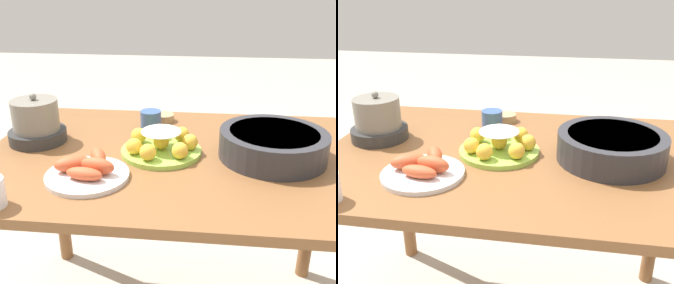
# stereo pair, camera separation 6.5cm
# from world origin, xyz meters

# --- Properties ---
(dining_table) EXTENTS (1.26, 0.86, 0.78)m
(dining_table) POSITION_xyz_m (0.00, 0.00, 0.67)
(dining_table) COLOR brown
(dining_table) RESTS_ON ground_plane
(cake_plate) EXTENTS (0.26, 0.26, 0.09)m
(cake_plate) POSITION_xyz_m (-0.04, -0.01, 0.81)
(cake_plate) COLOR #99CC4C
(cake_plate) RESTS_ON dining_table
(serving_bowl) EXTENTS (0.34, 0.34, 0.09)m
(serving_bowl) POSITION_xyz_m (0.31, 0.00, 0.83)
(serving_bowl) COLOR #2D2D33
(serving_bowl) RESTS_ON dining_table
(sauce_bowl) EXTENTS (0.08, 0.08, 0.03)m
(sauce_bowl) POSITION_xyz_m (-0.07, 0.31, 0.79)
(sauce_bowl) COLOR tan
(sauce_bowl) RESTS_ON dining_table
(seafood_platter) EXTENTS (0.24, 0.24, 0.06)m
(seafood_platter) POSITION_xyz_m (-0.24, -0.19, 0.80)
(seafood_platter) COLOR silver
(seafood_platter) RESTS_ON dining_table
(cup_far) EXTENTS (0.08, 0.08, 0.07)m
(cup_far) POSITION_xyz_m (-0.11, 0.21, 0.82)
(cup_far) COLOR #38568E
(cup_far) RESTS_ON dining_table
(warming_pot) EXTENTS (0.20, 0.20, 0.18)m
(warming_pot) POSITION_xyz_m (-0.49, 0.05, 0.85)
(warming_pot) COLOR #2D2D2D
(warming_pot) RESTS_ON dining_table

